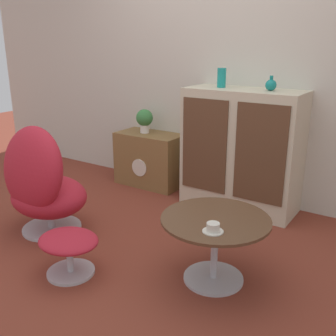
{
  "coord_description": "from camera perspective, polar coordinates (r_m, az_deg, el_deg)",
  "views": [
    {
      "loc": [
        1.71,
        -1.97,
        1.46
      ],
      "look_at": [
        0.14,
        0.38,
        0.55
      ],
      "focal_mm": 42.0,
      "sensor_mm": 36.0,
      "label": 1
    }
  ],
  "objects": [
    {
      "name": "ottoman",
      "position": [
        2.66,
        -14.21,
        -10.8
      ],
      "size": [
        0.41,
        0.35,
        0.28
      ],
      "color": "#B7B7BC",
      "rests_on": "ground_plane"
    },
    {
      "name": "coffee_table",
      "position": [
        2.49,
        6.83,
        -9.81
      ],
      "size": [
        0.68,
        0.68,
        0.43
      ],
      "color": "#B7B7BC",
      "rests_on": "ground_plane"
    },
    {
      "name": "wall_back",
      "position": [
        3.83,
        7.39,
        15.31
      ],
      "size": [
        6.4,
        0.06,
        2.6
      ],
      "color": "beige",
      "rests_on": "ground_plane"
    },
    {
      "name": "vase_inner_left",
      "position": [
        3.38,
        14.71,
        11.59
      ],
      "size": [
        0.09,
        0.09,
        0.12
      ],
      "color": "#147A75",
      "rests_on": "sideboard"
    },
    {
      "name": "sideboard",
      "position": [
        3.56,
        10.58,
        2.56
      ],
      "size": [
        1.02,
        0.45,
        1.08
      ],
      "color": "beige",
      "rests_on": "ground_plane"
    },
    {
      "name": "teacup",
      "position": [
        2.26,
        6.55,
        -8.69
      ],
      "size": [
        0.12,
        0.12,
        0.05
      ],
      "color": "silver",
      "rests_on": "coffee_table"
    },
    {
      "name": "potted_plant",
      "position": [
        4.1,
        -3.43,
        7.1
      ],
      "size": [
        0.18,
        0.18,
        0.25
      ],
      "color": "silver",
      "rests_on": "tv_console"
    },
    {
      "name": "egg_chair",
      "position": [
        3.2,
        -17.95,
        -2.19
      ],
      "size": [
        0.7,
        0.65,
        0.89
      ],
      "color": "#B7B7BC",
      "rests_on": "ground_plane"
    },
    {
      "name": "tv_console",
      "position": [
        4.16,
        -2.61,
        1.29
      ],
      "size": [
        0.7,
        0.38,
        0.55
      ],
      "color": "brown",
      "rests_on": "ground_plane"
    },
    {
      "name": "vase_leftmost",
      "position": [
        3.55,
        7.78,
        12.85
      ],
      "size": [
        0.08,
        0.08,
        0.17
      ],
      "color": "teal",
      "rests_on": "sideboard"
    },
    {
      "name": "ground_plane",
      "position": [
        2.99,
        -6.51,
        -11.51
      ],
      "size": [
        12.0,
        12.0,
        0.0
      ],
      "primitive_type": "plane",
      "color": "brown"
    }
  ]
}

